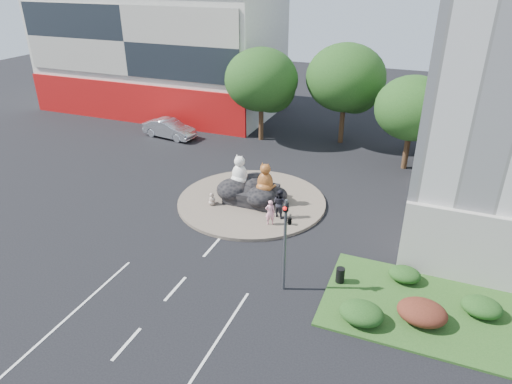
% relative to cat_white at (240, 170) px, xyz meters
% --- Properties ---
extents(ground, '(120.00, 120.00, 0.00)m').
position_rel_cat_white_xyz_m(ground, '(0.99, -10.29, -2.16)').
color(ground, black).
rests_on(ground, ground).
extents(roundabout_island, '(10.00, 10.00, 0.20)m').
position_rel_cat_white_xyz_m(roundabout_island, '(0.99, -0.29, -2.06)').
color(roundabout_island, brown).
rests_on(roundabout_island, ground).
extents(rock_plinth, '(3.20, 2.60, 0.90)m').
position_rel_cat_white_xyz_m(rock_plinth, '(0.99, -0.29, -1.51)').
color(rock_plinth, black).
rests_on(rock_plinth, roundabout_island).
extents(shophouse_block, '(25.20, 12.30, 17.40)m').
position_rel_cat_white_xyz_m(shophouse_block, '(-17.02, 17.62, 4.02)').
color(shophouse_block, silver).
rests_on(shophouse_block, ground).
extents(grass_verge, '(10.00, 6.00, 0.12)m').
position_rel_cat_white_xyz_m(grass_verge, '(12.99, -7.29, -2.10)').
color(grass_verge, '#1B4316').
rests_on(grass_verge, ground).
extents(tree_left, '(6.46, 6.46, 8.27)m').
position_rel_cat_white_xyz_m(tree_left, '(-2.95, 11.77, 3.09)').
color(tree_left, '#382314').
rests_on(tree_left, ground).
extents(tree_mid, '(6.84, 6.84, 8.76)m').
position_rel_cat_white_xyz_m(tree_mid, '(4.05, 13.77, 3.40)').
color(tree_mid, '#382314').
rests_on(tree_mid, ground).
extents(tree_right, '(5.70, 5.70, 7.30)m').
position_rel_cat_white_xyz_m(tree_right, '(10.05, 9.77, 2.47)').
color(tree_right, '#382314').
rests_on(tree_right, ground).
extents(hedge_near_green, '(2.00, 1.60, 0.90)m').
position_rel_cat_white_xyz_m(hedge_near_green, '(9.99, -9.29, -1.59)').
color(hedge_near_green, '#183B12').
rests_on(hedge_near_green, grass_verge).
extents(hedge_red, '(2.20, 1.76, 0.99)m').
position_rel_cat_white_xyz_m(hedge_red, '(12.49, -8.29, -1.55)').
color(hedge_red, '#431D12').
rests_on(hedge_red, grass_verge).
extents(hedge_mid_green, '(1.80, 1.44, 0.81)m').
position_rel_cat_white_xyz_m(hedge_mid_green, '(14.99, -6.79, -1.64)').
color(hedge_mid_green, '#183B12').
rests_on(hedge_mid_green, grass_verge).
extents(hedge_back_green, '(1.60, 1.28, 0.72)m').
position_rel_cat_white_xyz_m(hedge_back_green, '(11.49, -5.49, -1.68)').
color(hedge_back_green, '#183B12').
rests_on(hedge_back_green, grass_verge).
extents(traffic_light, '(0.44, 1.24, 5.00)m').
position_rel_cat_white_xyz_m(traffic_light, '(6.08, -8.29, 1.46)').
color(traffic_light, '#595B60').
rests_on(traffic_light, ground).
extents(street_lamp, '(2.34, 0.22, 8.06)m').
position_rel_cat_white_xyz_m(street_lamp, '(13.80, -2.29, 2.39)').
color(street_lamp, '#595B60').
rests_on(street_lamp, ground).
extents(cat_white, '(1.51, 1.38, 2.12)m').
position_rel_cat_white_xyz_m(cat_white, '(0.00, 0.00, 0.00)').
color(cat_white, white).
rests_on(cat_white, rock_plinth).
extents(cat_tabby, '(1.23, 1.07, 2.02)m').
position_rel_cat_white_xyz_m(cat_tabby, '(2.00, -0.41, -0.05)').
color(cat_tabby, '#A16B21').
rests_on(cat_tabby, rock_plinth).
extents(kitten_calico, '(0.71, 0.69, 0.90)m').
position_rel_cat_white_xyz_m(kitten_calico, '(-1.20, -1.88, -1.51)').
color(kitten_calico, white).
rests_on(kitten_calico, roundabout_island).
extents(kitten_white, '(0.51, 0.45, 0.77)m').
position_rel_cat_white_xyz_m(kitten_white, '(2.53, -1.32, -1.58)').
color(kitten_white, white).
rests_on(kitten_white, roundabout_island).
extents(pedestrian_pink, '(0.71, 0.61, 1.64)m').
position_rel_cat_white_xyz_m(pedestrian_pink, '(3.27, -2.87, -1.14)').
color(pedestrian_pink, pink).
rests_on(pedestrian_pink, roundabout_island).
extents(pedestrian_dark, '(1.11, 1.00, 1.86)m').
position_rel_cat_white_xyz_m(pedestrian_dark, '(3.48, -1.75, -1.03)').
color(pedestrian_dark, black).
rests_on(pedestrian_dark, roundabout_island).
extents(parked_car, '(5.35, 2.46, 1.70)m').
position_rel_cat_white_xyz_m(parked_car, '(-11.13, 9.03, -1.31)').
color(parked_car, '#B5B6BD').
rests_on(parked_car, ground).
extents(litter_bin, '(0.57, 0.57, 0.80)m').
position_rel_cat_white_xyz_m(litter_bin, '(8.49, -6.82, -1.64)').
color(litter_bin, black).
rests_on(litter_bin, grass_verge).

